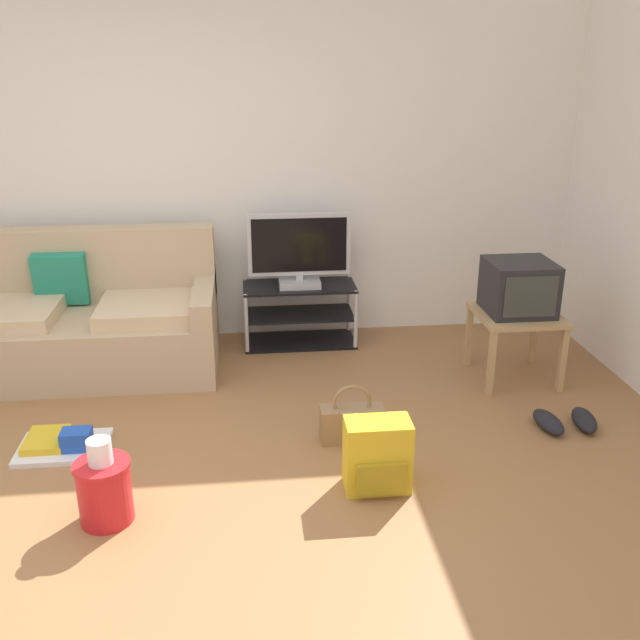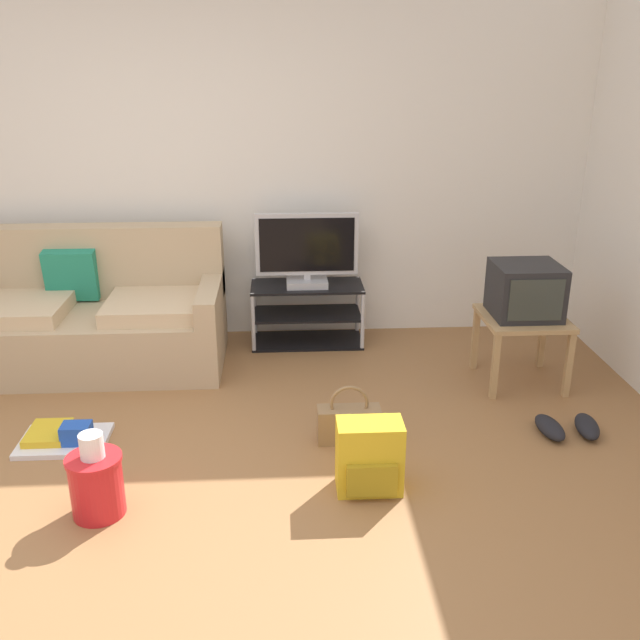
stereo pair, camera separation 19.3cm
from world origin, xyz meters
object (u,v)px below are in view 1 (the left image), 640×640
object	(u,v)px
backpack	(377,456)
cleaning_bucket	(104,487)
tv_stand	(300,314)
crt_tv	(519,287)
handbag	(352,422)
flat_tv	(299,251)
side_table	(516,323)
sneakers_pair	(566,421)
couch	(84,322)
floor_tray	(62,444)

from	to	relation	value
backpack	cleaning_bucket	world-z (taller)	cleaning_bucket
tv_stand	crt_tv	world-z (taller)	crt_tv
tv_stand	handbag	size ratio (longest dim) A/B	2.34
flat_tv	side_table	xyz separation A→B (m)	(1.38, -0.76, -0.33)
flat_tv	cleaning_bucket	bearing A→B (deg)	-117.38
side_table	backpack	size ratio (longest dim) A/B	1.43
sneakers_pair	cleaning_bucket	bearing A→B (deg)	-166.39
couch	backpack	xyz separation A→B (m)	(1.75, -1.69, -0.15)
tv_stand	floor_tray	world-z (taller)	tv_stand
handbag	floor_tray	world-z (taller)	handbag
backpack	cleaning_bucket	size ratio (longest dim) A/B	0.88
backpack	tv_stand	bearing A→B (deg)	91.05
cleaning_bucket	sneakers_pair	world-z (taller)	cleaning_bucket
flat_tv	side_table	size ratio (longest dim) A/B	1.40
tv_stand	cleaning_bucket	distance (m)	2.37
cleaning_bucket	handbag	bearing A→B (deg)	25.99
flat_tv	side_table	world-z (taller)	flat_tv
cleaning_bucket	sneakers_pair	size ratio (longest dim) A/B	1.12
backpack	sneakers_pair	distance (m)	1.32
side_table	handbag	world-z (taller)	side_table
floor_tray	cleaning_bucket	bearing A→B (deg)	-61.76
handbag	tv_stand	bearing A→B (deg)	96.73
side_table	crt_tv	size ratio (longest dim) A/B	1.28
cleaning_bucket	sneakers_pair	xyz separation A→B (m)	(2.53, 0.61, -0.13)
crt_tv	handbag	world-z (taller)	crt_tv
tv_stand	crt_tv	bearing A→B (deg)	-28.95
sneakers_pair	couch	bearing A→B (deg)	157.88
couch	tv_stand	xyz separation A→B (m)	(1.52, 0.29, -0.11)
couch	crt_tv	distance (m)	2.95
handbag	cleaning_bucket	bearing A→B (deg)	-154.01
sneakers_pair	flat_tv	bearing A→B (deg)	134.65
backpack	cleaning_bucket	xyz separation A→B (m)	(-1.31, -0.13, -0.00)
couch	crt_tv	bearing A→B (deg)	-9.38
couch	handbag	distance (m)	2.09
handbag	crt_tv	bearing A→B (deg)	31.15
floor_tray	tv_stand	bearing A→B (deg)	44.95
side_table	backpack	xyz separation A→B (m)	(-1.15, -1.20, -0.21)
couch	crt_tv	world-z (taller)	couch
backpack	cleaning_bucket	distance (m)	1.32
side_table	floor_tray	world-z (taller)	side_table
side_table	floor_tray	distance (m)	2.92
crt_tv	backpack	distance (m)	1.73
tv_stand	backpack	distance (m)	1.99
flat_tv	tv_stand	bearing A→B (deg)	90.00
handbag	floor_tray	bearing A→B (deg)	177.96
sneakers_pair	floor_tray	world-z (taller)	floor_tray
couch	flat_tv	distance (m)	1.59
backpack	crt_tv	bearing A→B (deg)	40.88
cleaning_bucket	side_table	bearing A→B (deg)	28.29
flat_tv	backpack	world-z (taller)	flat_tv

